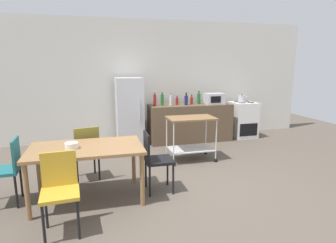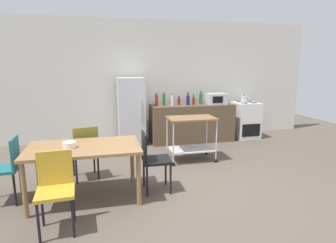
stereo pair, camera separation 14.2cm
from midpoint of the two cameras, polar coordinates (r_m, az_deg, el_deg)
The scene contains 21 objects.
ground_plane at distance 4.40m, azimuth 5.07°, elevation -13.34°, with size 12.00×12.00×0.00m, color brown.
back_wall at distance 7.11m, azimuth -2.98°, elevation 8.27°, with size 8.40×0.12×2.90m, color silver.
kitchen_counter at distance 6.89m, azimuth 5.41°, elevation -0.26°, with size 2.00×0.64×0.90m, color brown.
dining_table at distance 4.01m, azimuth -15.61°, elevation -5.92°, with size 1.50×0.90×0.75m.
chair_teal at distance 4.34m, azimuth -28.98°, elevation -7.75°, with size 0.42×0.42×0.89m.
chair_black at distance 4.12m, azimuth -2.21°, elevation -7.24°, with size 0.41×0.41×0.89m.
chair_mustard at distance 3.41m, azimuth -20.67°, elevation -12.09°, with size 0.43×0.43×0.89m.
chair_olive at distance 4.71m, azimuth -15.55°, elevation -5.28°, with size 0.47×0.47×0.89m.
stove_oven at distance 7.49m, azimuth 15.92°, elevation 0.31°, with size 0.60×0.61×0.92m.
refrigerator at distance 6.61m, azimuth -6.83°, elevation 2.08°, with size 0.60×0.63×1.55m.
kitchen_cart at distance 5.46m, azimuth 5.46°, elevation -2.02°, with size 0.91×0.57×0.85m.
bottle_wine at distance 6.57m, azimuth -1.74°, elevation 4.37°, with size 0.07×0.07×0.30m.
bottle_soda at distance 6.60m, azimuth -0.22°, elevation 4.43°, with size 0.07×0.07×0.31m.
bottle_hot_sauce at distance 6.62m, azimuth 1.51°, elevation 4.28°, with size 0.06×0.06×0.27m.
bottle_vinegar at distance 6.71m, azimuth 2.79°, elevation 4.13°, with size 0.06×0.06×0.21m.
bottle_olive_oil at distance 6.69m, azimuth 4.66°, elevation 4.35°, with size 0.08×0.08×0.29m.
bottle_sparkling_water at distance 6.81m, azimuth 5.77°, elevation 4.23°, with size 0.06×0.06×0.23m.
bottle_soy_sauce at distance 6.88m, azimuth 7.23°, elevation 4.60°, with size 0.08×0.08×0.31m.
microwave at distance 6.93m, azimuth 10.35°, elevation 4.54°, with size 0.46×0.35×0.26m.
fruit_bowl at distance 3.96m, azimuth -18.36°, elevation -4.50°, with size 0.17×0.17×0.08m, color white.
kettle at distance 7.27m, azimuth 15.71°, elevation 4.38°, with size 0.24×0.17×0.19m.
Camera 2 is at (-1.22, -3.80, 1.84)m, focal length 30.16 mm.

